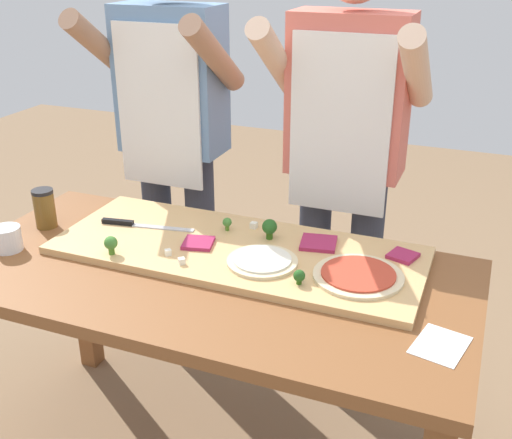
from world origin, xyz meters
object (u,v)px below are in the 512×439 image
cheese_crumble_b (254,225)px  cheese_crumble_c (182,261)px  broccoli_floret_front_left (227,223)px  recipe_note (440,345)px  cook_left (173,126)px  pizza_whole_tomato_red (358,275)px  chefs_knife (135,224)px  pizza_slice_far_left (403,256)px  broccoli_floret_front_right (299,276)px  sauce_jar (45,208)px  cheese_crumble_a (168,252)px  pizza_slice_near_left (319,243)px  prep_table (208,301)px  broccoli_floret_center_left (270,227)px  flour_cup (7,240)px  pizza_whole_white_garlic (262,261)px  pizza_slice_far_right (198,243)px  cook_right (345,146)px  broccoli_floret_back_mid (111,244)px

cheese_crumble_b → cheese_crumble_c: cheese_crumble_b is taller
broccoli_floret_front_left → recipe_note: size_ratio=0.30×
cook_left → pizza_whole_tomato_red: bearing=-31.1°
chefs_knife → pizza_slice_far_left: size_ratio=4.11×
broccoli_floret_front_right → sauce_jar: bearing=174.4°
chefs_knife → sauce_jar: 0.32m
broccoli_floret_front_right → cheese_crumble_a: 0.42m
pizza_slice_near_left → broccoli_floret_front_left: broccoli_floret_front_left is taller
prep_table → pizza_slice_far_left: size_ratio=20.14×
broccoli_floret_front_right → cheese_crumble_b: bearing=130.8°
pizza_slice_near_left → sauce_jar: (-0.92, -0.16, 0.04)m
cheese_crumble_c → cook_left: cook_left is taller
pizza_slice_far_left → cook_left: (-0.97, 0.36, 0.21)m
broccoli_floret_center_left → flour_cup: broccoli_floret_center_left is taller
pizza_whole_white_garlic → sauce_jar: 0.80m
broccoli_floret_front_left → sauce_jar: bearing=-165.7°
broccoli_floret_front_left → cheese_crumble_c: broccoli_floret_front_left is taller
prep_table → pizza_slice_near_left: (0.27, 0.25, 0.13)m
pizza_slice_far_right → broccoli_floret_center_left: (0.19, 0.12, 0.03)m
cheese_crumble_a → cook_right: size_ratio=0.01×
broccoli_floret_front_right → recipe_note: 0.42m
broccoli_floret_center_left → cheese_crumble_a: bearing=-138.0°
pizza_slice_near_left → pizza_whole_white_garlic: bearing=-123.9°
pizza_slice_far_right → broccoli_floret_front_right: (0.37, -0.12, 0.02)m
chefs_knife → broccoli_floret_center_left: 0.46m
prep_table → broccoli_floret_front_left: broccoli_floret_front_left is taller
pizza_whole_white_garlic → broccoli_floret_front_left: bearing=138.1°
chefs_knife → pizza_slice_far_right: bearing=-10.7°
broccoli_floret_back_mid → sauce_jar: (-0.35, 0.13, 0.01)m
pizza_slice_near_left → broccoli_floret_front_right: bearing=-85.7°
cheese_crumble_a → cook_right: 0.75m
flour_cup → cook_left: cook_left is taller
pizza_whole_white_garlic → cheese_crumble_b: 0.25m
broccoli_floret_front_right → prep_table: bearing=178.0°
prep_table → cook_left: (-0.44, 0.61, 0.34)m
pizza_slice_far_right → recipe_note: pizza_slice_far_right is taller
broccoli_floret_back_mid → cheese_crumble_b: bearing=45.1°
chefs_knife → cook_right: (0.59, 0.46, 0.21)m
cook_right → prep_table: bearing=-112.3°
pizza_slice_near_left → pizza_slice_far_right: size_ratio=1.19×
cook_left → broccoli_floret_back_mid: bearing=-78.1°
flour_cup → cook_right: bearing=38.8°
prep_table → flour_cup: 0.67m
flour_cup → prep_table: bearing=9.5°
pizza_whole_tomato_red → broccoli_floret_front_right: size_ratio=6.08×
cheese_crumble_b → cook_right: size_ratio=0.01×
flour_cup → recipe_note: bearing=-0.9°
flour_cup → sauce_jar: (-0.00, 0.19, 0.03)m
pizza_whole_white_garlic → cook_right: 0.59m
pizza_slice_near_left → pizza_slice_far_right: 0.38m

